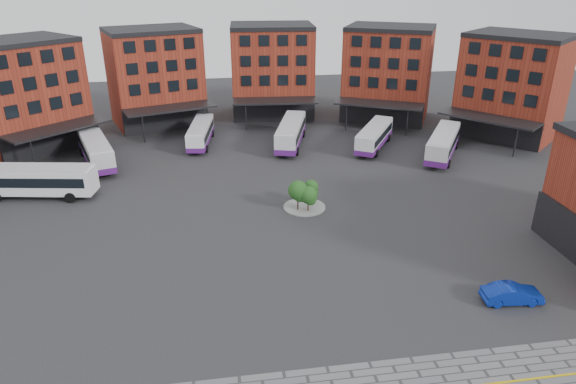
{
  "coord_description": "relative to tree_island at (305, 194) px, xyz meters",
  "views": [
    {
      "loc": [
        -7.02,
        -35.53,
        23.41
      ],
      "look_at": [
        -0.44,
        7.35,
        4.0
      ],
      "focal_mm": 32.0,
      "sensor_mm": 36.0,
      "label": 1
    }
  ],
  "objects": [
    {
      "name": "blue_car",
      "position": [
        12.54,
        -18.0,
        -1.07
      ],
      "size": [
        4.61,
        1.96,
        1.48
      ],
      "primitive_type": "imported",
      "rotation": [
        0.0,
        0.0,
        1.48
      ],
      "color": "#0B2697",
      "rests_on": "ground"
    },
    {
      "name": "bus_c",
      "position": [
        -10.62,
        22.94,
        -0.18
      ],
      "size": [
        3.9,
        10.94,
        3.01
      ],
      "rotation": [
        0.0,
        0.0,
        -0.14
      ],
      "color": "white",
      "rests_on": "ground"
    },
    {
      "name": "main_building",
      "position": [
        -6.69,
        26.74,
        5.42
      ],
      "size": [
        94.14,
        42.48,
        14.6
      ],
      "color": "maroon",
      "rests_on": "ground"
    },
    {
      "name": "bus_e",
      "position": [
        13.02,
        17.8,
        -0.11
      ],
      "size": [
        8.02,
        10.85,
        3.14
      ],
      "rotation": [
        0.0,
        0.0,
        -0.55
      ],
      "color": "white",
      "rests_on": "ground"
    },
    {
      "name": "tree_island",
      "position": [
        0.0,
        0.0,
        0.0
      ],
      "size": [
        4.4,
        4.4,
        3.3
      ],
      "color": "gray",
      "rests_on": "ground"
    },
    {
      "name": "bus_f",
      "position": [
        20.82,
        12.95,
        0.03
      ],
      "size": [
        8.8,
        11.65,
        3.39
      ],
      "rotation": [
        0.0,
        0.0,
        -0.57
      ],
      "color": "silver",
      "rests_on": "ground"
    },
    {
      "name": "bus_a",
      "position": [
        -28.07,
        7.53,
        0.27
      ],
      "size": [
        12.72,
        4.87,
        3.51
      ],
      "rotation": [
        0.0,
        0.0,
        1.4
      ],
      "color": "white",
      "rests_on": "ground"
    },
    {
      "name": "bus_d",
      "position": [
        1.81,
        20.52,
        0.05
      ],
      "size": [
        6.15,
        12.49,
        3.44
      ],
      "rotation": [
        0.0,
        0.0,
        -0.29
      ],
      "color": "white",
      "rests_on": "ground"
    },
    {
      "name": "ground",
      "position": [
        -1.92,
        -11.51,
        -1.81
      ],
      "size": [
        160.0,
        160.0,
        0.0
      ],
      "primitive_type": "plane",
      "color": "#28282B",
      "rests_on": "ground"
    },
    {
      "name": "bus_b",
      "position": [
        -23.67,
        17.11,
        0.05
      ],
      "size": [
        6.58,
        12.46,
        3.44
      ],
      "rotation": [
        0.0,
        0.0,
        0.33
      ],
      "color": "silver",
      "rests_on": "ground"
    }
  ]
}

